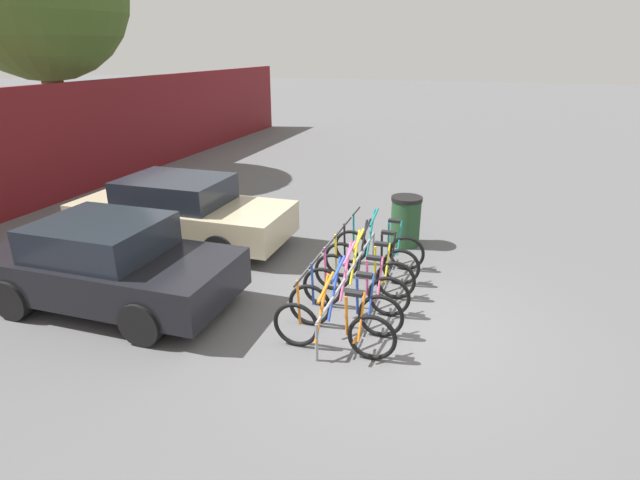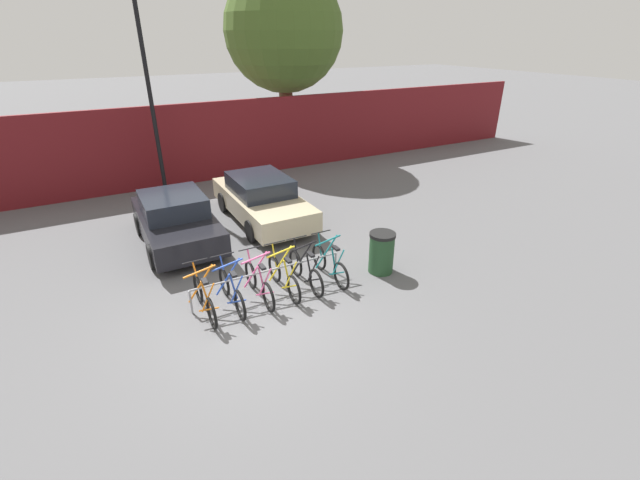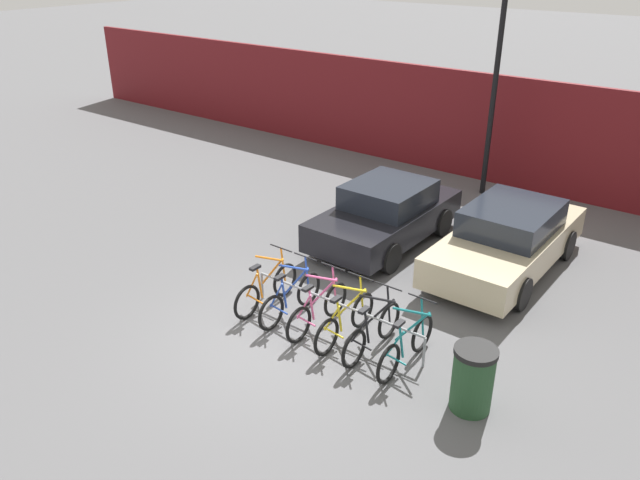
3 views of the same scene
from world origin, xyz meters
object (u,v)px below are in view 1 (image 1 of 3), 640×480
at_px(bike_rack, 351,274).
at_px(bicycle_orange, 333,328).
at_px(bicycle_teal, 378,248).
at_px(bicycle_pink, 355,289).
at_px(bicycle_yellow, 364,273).
at_px(trash_bin, 406,221).
at_px(car_beige, 181,211).
at_px(car_black, 109,264).
at_px(bicycle_blue, 345,307).
at_px(bicycle_black, 371,261).

distance_m(bike_rack, bicycle_orange, 1.50).
relative_size(bike_rack, bicycle_teal, 2.06).
bearing_deg(bicycle_pink, bicycle_orange, 178.62).
relative_size(bike_rack, bicycle_yellow, 2.06).
relative_size(bicycle_orange, trash_bin, 1.66).
height_order(bicycle_orange, car_beige, car_beige).
xyz_separation_m(bike_rack, car_beige, (1.44, 3.98, 0.21)).
relative_size(bicycle_teal, car_beige, 0.38).
distance_m(bicycle_orange, car_beige, 5.07).
bearing_deg(trash_bin, bicycle_yellow, 173.00).
relative_size(bicycle_teal, car_black, 0.43).
xyz_separation_m(bicycle_pink, bicycle_teal, (1.78, 0.00, 0.00)).
relative_size(bike_rack, bicycle_orange, 2.06).
xyz_separation_m(bicycle_yellow, bicycle_teal, (1.19, 0.00, 0.00)).
bearing_deg(car_beige, bicycle_teal, -89.30).
bearing_deg(car_black, bicycle_pink, -75.70).
distance_m(bicycle_blue, bicycle_yellow, 1.21).
height_order(bike_rack, bicycle_blue, bicycle_blue).
relative_size(car_black, car_beige, 0.88).
bearing_deg(trash_bin, car_beige, 106.61).
height_order(bicycle_pink, bicycle_yellow, same).
distance_m(bike_rack, trash_bin, 2.80).
height_order(car_beige, trash_bin, car_beige).
distance_m(car_black, trash_bin, 5.68).
bearing_deg(bicycle_teal, bicycle_pink, -179.70).
bearing_deg(bicycle_teal, bike_rack, 174.61).
distance_m(bicycle_blue, bicycle_teal, 2.40).
height_order(bicycle_pink, trash_bin, bicycle_pink).
bearing_deg(bicycle_pink, bicycle_teal, -1.38).
bearing_deg(bicycle_yellow, bicycle_black, -0.05).
bearing_deg(car_beige, trash_bin, -73.39).
xyz_separation_m(car_black, car_beige, (2.68, 0.41, 0.00)).
bearing_deg(bicycle_teal, bicycle_black, -179.70).
distance_m(bicycle_orange, car_black, 3.74).
height_order(bicycle_blue, car_black, car_black).
bearing_deg(trash_bin, bicycle_pink, 174.34).
bearing_deg(bicycle_orange, bicycle_teal, 1.16).
xyz_separation_m(bike_rack, bicycle_blue, (-0.91, -0.15, -0.11)).
relative_size(bicycle_teal, trash_bin, 1.66).
height_order(bike_rack, bicycle_pink, bicycle_pink).
relative_size(bike_rack, bicycle_black, 2.06).
distance_m(bicycle_teal, car_black, 4.63).
relative_size(bicycle_orange, bicycle_black, 1.00).
bearing_deg(bicycle_black, trash_bin, -7.22).
height_order(bicycle_orange, bicycle_yellow, same).
bearing_deg(bicycle_yellow, bicycle_blue, 179.95).
bearing_deg(bicycle_pink, bicycle_black, -1.38).
xyz_separation_m(bicycle_blue, car_black, (-0.33, 3.72, 0.31)).
height_order(bicycle_black, car_beige, car_beige).
relative_size(bicycle_blue, car_beige, 0.38).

